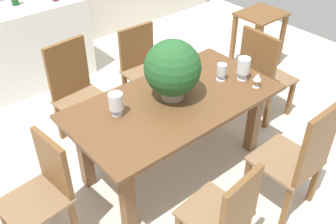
{
  "coord_description": "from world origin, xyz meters",
  "views": [
    {
      "loc": [
        -1.77,
        -2.24,
        2.58
      ],
      "look_at": [
        -0.07,
        -0.23,
        0.65
      ],
      "focal_mm": 41.6,
      "sensor_mm": 36.0,
      "label": 1
    }
  ],
  "objects": [
    {
      "name": "kitchen_counter",
      "position": [
        -0.49,
        2.01,
        0.49
      ],
      "size": [
        1.69,
        0.58,
        0.97
      ],
      "primitive_type": "cube",
      "color": "silver",
      "rests_on": "ground"
    },
    {
      "name": "chair_far_left",
      "position": [
        -0.41,
        0.76,
        0.55
      ],
      "size": [
        0.5,
        0.44,
        1.01
      ],
      "rotation": [
        0.0,
        0.0,
        0.09
      ],
      "color": "brown",
      "rests_on": "ground"
    },
    {
      "name": "wine_glass",
      "position": [
        0.68,
        -0.54,
        0.84
      ],
      "size": [
        0.07,
        0.07,
        0.14
      ],
      "color": "silver",
      "rests_on": "dining_table"
    },
    {
      "name": "chair_far_right",
      "position": [
        0.41,
        0.76,
        0.51
      ],
      "size": [
        0.47,
        0.46,
        0.91
      ],
      "rotation": [
        0.0,
        0.0,
        -0.03
      ],
      "color": "brown",
      "rests_on": "ground"
    },
    {
      "name": "chair_head_end",
      "position": [
        -1.21,
        -0.22,
        0.5
      ],
      "size": [
        0.48,
        0.45,
        0.91
      ],
      "rotation": [
        0.0,
        0.0,
        -1.47
      ],
      "color": "brown",
      "rests_on": "ground"
    },
    {
      "name": "chair_foot_end",
      "position": [
        1.2,
        -0.22,
        0.55
      ],
      "size": [
        0.47,
        0.5,
        1.01
      ],
      "rotation": [
        0.0,
        0.0,
        1.53
      ],
      "color": "brown",
      "rests_on": "ground"
    },
    {
      "name": "ground_plane",
      "position": [
        0.0,
        0.0,
        0.0
      ],
      "size": [
        7.04,
        7.04,
        0.0
      ],
      "primitive_type": "plane",
      "color": "silver"
    },
    {
      "name": "crystal_vase_right",
      "position": [
        0.53,
        -0.26,
        0.84
      ],
      "size": [
        0.09,
        0.09,
        0.16
      ],
      "color": "silver",
      "rests_on": "dining_table"
    },
    {
      "name": "chair_near_left",
      "position": [
        -0.39,
        -1.2,
        0.5
      ],
      "size": [
        0.45,
        0.45,
        0.9
      ],
      "rotation": [
        0.0,
        0.0,
        3.24
      ],
      "color": "brown",
      "rests_on": "ground"
    },
    {
      "name": "side_table",
      "position": [
        2.08,
        0.53,
        0.53
      ],
      "size": [
        0.56,
        0.48,
        0.72
      ],
      "color": "brown",
      "rests_on": "ground"
    },
    {
      "name": "crystal_vase_left",
      "position": [
        -0.48,
        -0.09,
        0.86
      ],
      "size": [
        0.12,
        0.12,
        0.2
      ],
      "color": "silver",
      "rests_on": "dining_table"
    },
    {
      "name": "crystal_vase_center_near",
      "position": [
        0.68,
        -0.37,
        0.87
      ],
      "size": [
        0.11,
        0.11,
        0.21
      ],
      "color": "silver",
      "rests_on": "dining_table"
    },
    {
      "name": "dining_table",
      "position": [
        0.0,
        -0.23,
        0.61
      ],
      "size": [
        1.79,
        0.95,
        0.74
      ],
      "color": "brown",
      "rests_on": "ground"
    },
    {
      "name": "chair_near_right",
      "position": [
        0.41,
        -1.23,
        0.57
      ],
      "size": [
        0.48,
        0.47,
        1.05
      ],
      "rotation": [
        0.0,
        0.0,
        3.17
      ],
      "color": "brown",
      "rests_on": "ground"
    },
    {
      "name": "flower_centerpiece",
      "position": [
        0.01,
        -0.18,
        1.01
      ],
      "size": [
        0.47,
        0.47,
        0.51
      ],
      "color": "gray",
      "rests_on": "dining_table"
    }
  ]
}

